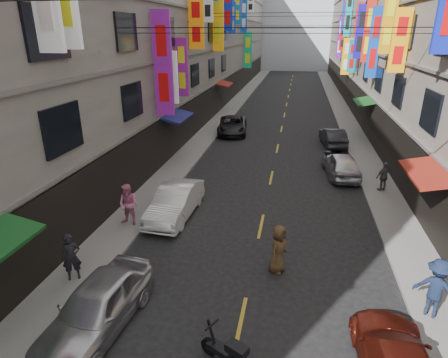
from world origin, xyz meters
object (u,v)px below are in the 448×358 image
at_px(scooter_far_right, 327,159).
at_px(car_right_mid, 341,165).
at_px(scooter_crossing, 230,354).
at_px(pedestrian_lnear, 71,257).
at_px(pedestrian_lfar, 129,205).
at_px(pedestrian_rfar, 384,176).
at_px(car_left_far, 232,125).
at_px(pedestrian_rnear, 436,288).
at_px(car_left_mid, 175,202).
at_px(car_right_far, 333,137).
at_px(pedestrian_crossing, 278,249).
at_px(car_left_near, 97,306).

bearing_deg(scooter_far_right, car_right_mid, 120.60).
bearing_deg(scooter_crossing, pedestrian_lnear, 94.45).
bearing_deg(scooter_far_right, pedestrian_lfar, 56.97).
bearing_deg(pedestrian_rfar, car_left_far, -77.38).
relative_size(car_right_mid, pedestrian_rnear, 2.20).
bearing_deg(scooter_crossing, car_left_mid, 54.26).
bearing_deg(pedestrian_lnear, scooter_far_right, 25.16).
xyz_separation_m(car_left_far, car_right_mid, (8.00, -8.62, 0.02)).
distance_m(car_right_mid, car_right_far, 6.41).
distance_m(pedestrian_lfar, pedestrian_rnear, 11.78).
relative_size(pedestrian_lnear, pedestrian_lfar, 0.91).
bearing_deg(pedestrian_crossing, pedestrian_rfar, -9.37).
bearing_deg(car_left_far, pedestrian_lnear, -102.26).
xyz_separation_m(car_right_mid, pedestrian_crossing, (-3.11, -10.26, 0.19)).
bearing_deg(scooter_far_right, pedestrian_lnear, 65.57).
distance_m(scooter_far_right, pedestrian_crossing, 12.26).
height_order(car_right_far, pedestrian_lnear, pedestrian_lnear).
height_order(pedestrian_lnear, pedestrian_rnear, pedestrian_rnear).
xyz_separation_m(pedestrian_rnear, pedestrian_crossing, (-4.66, 1.51, -0.16)).
distance_m(car_left_near, car_right_far, 21.96).
relative_size(pedestrian_lfar, pedestrian_rfar, 1.17).
bearing_deg(scooter_far_right, car_left_far, -34.15).
distance_m(car_left_far, pedestrian_lnear, 20.91).
xyz_separation_m(car_left_mid, car_right_mid, (8.00, 6.86, -0.02)).
distance_m(car_left_far, car_right_mid, 11.76).
bearing_deg(car_left_far, car_right_far, -22.42).
height_order(scooter_far_right, pedestrian_rnear, pedestrian_rnear).
bearing_deg(pedestrian_lnear, pedestrian_lfar, 55.05).
relative_size(scooter_far_right, car_left_near, 0.41).
relative_size(car_left_mid, car_left_far, 0.89).
distance_m(pedestrian_lfar, pedestrian_crossing, 6.88).
xyz_separation_m(car_left_mid, car_left_far, (0.00, 15.48, -0.04)).
xyz_separation_m(pedestrian_lfar, pedestrian_rnear, (11.23, -3.59, 0.01)).
xyz_separation_m(car_left_near, car_left_far, (0.00, 22.66, -0.05)).
relative_size(car_right_far, pedestrian_rnear, 2.14).
bearing_deg(scooter_crossing, scooter_far_right, 15.96).
relative_size(car_left_near, car_left_mid, 0.99).
bearing_deg(car_left_mid, car_left_far, 92.12).
xyz_separation_m(car_left_near, pedestrian_crossing, (4.89, 3.78, 0.15)).
relative_size(scooter_crossing, car_left_far, 0.33).
height_order(pedestrian_lfar, pedestrian_rfar, pedestrian_lfar).
bearing_deg(pedestrian_lnear, pedestrian_rfar, 8.92).
bearing_deg(scooter_crossing, car_right_mid, 12.09).
relative_size(car_left_mid, pedestrian_lnear, 2.62).
bearing_deg(scooter_crossing, pedestrian_lfar, 68.31).
relative_size(car_left_near, car_right_far, 1.08).
relative_size(car_left_mid, car_right_far, 1.09).
xyz_separation_m(scooter_far_right, car_left_far, (-7.31, 6.86, 0.25)).
distance_m(car_left_mid, pedestrian_rnear, 10.75).
bearing_deg(pedestrian_lfar, car_right_mid, 48.05).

